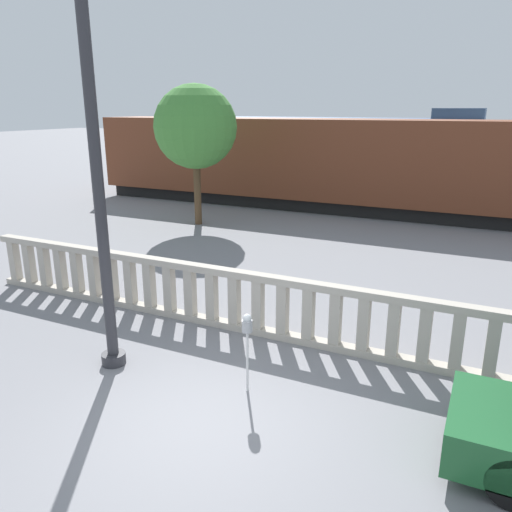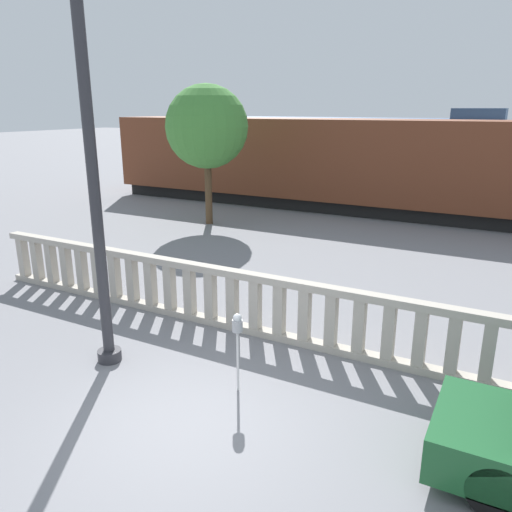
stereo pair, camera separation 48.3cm
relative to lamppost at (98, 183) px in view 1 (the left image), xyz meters
name	(u,v)px [view 1 (the left image)]	position (x,y,z in m)	size (l,w,h in m)	color
ground_plane	(199,426)	(2.31, -0.89, -3.20)	(160.00, 160.00, 0.00)	slate
balustrade	(283,309)	(2.31, 2.20, -2.57)	(15.24, 0.24, 1.27)	#ADA599
lamppost	(98,183)	(0.00, 0.00, 0.00)	(0.42, 0.42, 6.33)	#2D2D33
parking_meter	(247,330)	(2.53, 0.23, -2.14)	(0.16, 0.16, 1.33)	silver
train_near	(352,164)	(0.13, 15.09, -1.17)	(24.00, 2.99, 4.48)	black
train_far	(330,145)	(-4.51, 26.69, -1.25)	(18.92, 3.06, 4.30)	black
tree_left	(195,127)	(-4.48, 10.05, 0.45)	(3.07, 3.07, 5.20)	#4C3823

